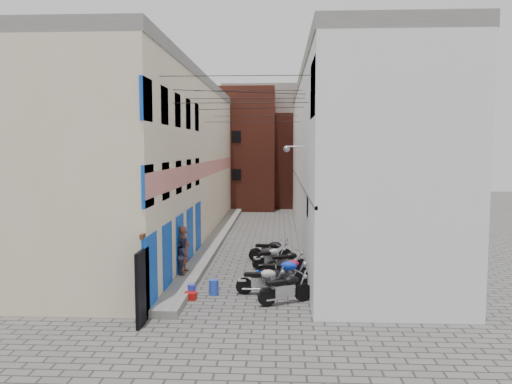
% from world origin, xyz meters
% --- Properties ---
extents(ground, '(90.00, 90.00, 0.00)m').
position_xyz_m(ground, '(0.00, 0.00, 0.00)').
color(ground, '#585653').
rests_on(ground, ground).
extents(plinth, '(0.90, 26.00, 0.25)m').
position_xyz_m(plinth, '(-2.05, 13.00, 0.12)').
color(plinth, slate).
rests_on(plinth, ground).
extents(building_left, '(5.10, 27.00, 9.00)m').
position_xyz_m(building_left, '(-4.98, 12.95, 4.50)').
color(building_left, beige).
rests_on(building_left, ground).
extents(building_right, '(5.94, 26.00, 9.00)m').
position_xyz_m(building_right, '(5.00, 13.00, 4.51)').
color(building_right, white).
rests_on(building_right, ground).
extents(building_far_brick_left, '(6.00, 6.00, 10.00)m').
position_xyz_m(building_far_brick_left, '(-2.00, 28.00, 5.00)').
color(building_far_brick_left, maroon).
rests_on(building_far_brick_left, ground).
extents(building_far_brick_right, '(5.00, 6.00, 8.00)m').
position_xyz_m(building_far_brick_right, '(3.00, 30.00, 4.00)').
color(building_far_brick_right, maroon).
rests_on(building_far_brick_right, ground).
extents(building_far_concrete, '(8.00, 5.00, 11.00)m').
position_xyz_m(building_far_concrete, '(0.00, 34.00, 5.50)').
color(building_far_concrete, slate).
rests_on(building_far_concrete, ground).
extents(far_shopfront, '(2.00, 0.30, 2.40)m').
position_xyz_m(far_shopfront, '(0.00, 25.20, 1.20)').
color(far_shopfront, black).
rests_on(far_shopfront, ground).
extents(overhead_wires, '(5.80, 13.02, 1.32)m').
position_xyz_m(overhead_wires, '(0.00, 7.64, 7.12)').
color(overhead_wires, black).
rests_on(overhead_wires, ground).
extents(motorcycle_a, '(2.03, 1.41, 1.13)m').
position_xyz_m(motorcycle_a, '(1.67, 1.68, 0.57)').
color(motorcycle_a, black).
rests_on(motorcycle_a, ground).
extents(motorcycle_b, '(1.89, 0.64, 1.09)m').
position_xyz_m(motorcycle_b, '(0.88, 2.70, 0.54)').
color(motorcycle_b, '#B4B5BA').
rests_on(motorcycle_b, ground).
extents(motorcycle_c, '(2.19, 0.84, 1.24)m').
position_xyz_m(motorcycle_c, '(1.59, 3.48, 0.62)').
color(motorcycle_c, '#0E35D5').
rests_on(motorcycle_c, ground).
extents(motorcycle_d, '(1.75, 0.68, 0.99)m').
position_xyz_m(motorcycle_d, '(1.80, 4.51, 0.50)').
color(motorcycle_d, red).
rests_on(motorcycle_d, ground).
extents(motorcycle_e, '(1.89, 1.17, 1.05)m').
position_xyz_m(motorcycle_e, '(1.77, 5.68, 0.52)').
color(motorcycle_e, black).
rests_on(motorcycle_e, ground).
extents(motorcycle_f, '(1.77, 1.36, 1.01)m').
position_xyz_m(motorcycle_f, '(1.09, 6.59, 0.50)').
color(motorcycle_f, '#A0A1A5').
rests_on(motorcycle_f, ground).
extents(motorcycle_g, '(1.99, 0.68, 1.14)m').
position_xyz_m(motorcycle_g, '(1.06, 7.70, 0.57)').
color(motorcycle_g, black).
rests_on(motorcycle_g, ground).
extents(person_a, '(0.48, 0.70, 1.83)m').
position_xyz_m(person_a, '(-2.28, 4.74, 1.16)').
color(person_a, brown).
rests_on(person_a, plinth).
extents(person_b, '(0.59, 0.73, 1.43)m').
position_xyz_m(person_b, '(-2.25, 4.44, 0.96)').
color(person_b, '#34354E').
rests_on(person_b, plinth).
extents(water_jug_near, '(0.32, 0.32, 0.45)m').
position_xyz_m(water_jug_near, '(-1.55, 2.22, 0.22)').
color(water_jug_near, '#2739C3').
rests_on(water_jug_near, ground).
extents(water_jug_far, '(0.36, 0.36, 0.54)m').
position_xyz_m(water_jug_far, '(-0.83, 2.56, 0.27)').
color(water_jug_far, blue).
rests_on(water_jug_far, ground).
extents(red_crate, '(0.41, 0.31, 0.25)m').
position_xyz_m(red_crate, '(-1.55, 1.97, 0.13)').
color(red_crate, '#B7120D').
rests_on(red_crate, ground).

